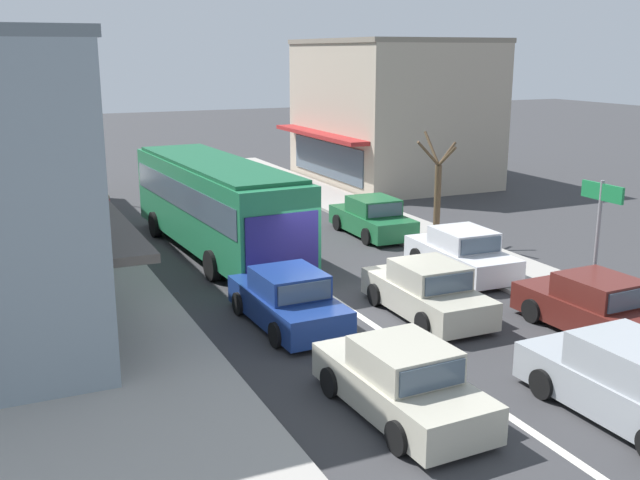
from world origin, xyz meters
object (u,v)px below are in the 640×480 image
object	(u,v)px
city_bus	(216,200)
sedan_behind_bus_near	(427,292)
parked_sedan_kerb_front	(595,308)
street_tree_right	(437,193)
pedestrian_with_handbag_near	(108,213)
wagon_adjacent_lane_trail	(634,384)
sedan_behind_bus_mid	(401,382)
parked_sedan_kerb_second	(462,254)
sedan_queue_gap_filler	(288,300)
parked_sedan_kerb_third	(372,218)
directional_road_sign	(600,215)
traffic_light_downstreet	(95,142)

from	to	relation	value
city_bus	sedan_behind_bus_near	size ratio (longest dim) A/B	2.60
parked_sedan_kerb_front	street_tree_right	distance (m)	9.30
pedestrian_with_handbag_near	street_tree_right	bearing A→B (deg)	-26.68
wagon_adjacent_lane_trail	sedan_behind_bus_mid	distance (m)	4.37
parked_sedan_kerb_second	sedan_queue_gap_filler	bearing A→B (deg)	-164.01
sedan_behind_bus_near	sedan_queue_gap_filler	size ratio (longest dim) A/B	0.99
parked_sedan_kerb_third	sedan_behind_bus_mid	bearing A→B (deg)	-116.37
sedan_behind_bus_mid	parked_sedan_kerb_third	distance (m)	14.56
city_bus	pedestrian_with_handbag_near	bearing A→B (deg)	133.78
wagon_adjacent_lane_trail	street_tree_right	xyz separation A→B (m)	(4.03, 12.90, 1.14)
parked_sedan_kerb_third	directional_road_sign	xyz separation A→B (m)	(1.18, -10.16, 2.01)
pedestrian_with_handbag_near	traffic_light_downstreet	bearing A→B (deg)	84.24
parked_sedan_kerb_front	parked_sedan_kerb_second	bearing A→B (deg)	90.57
traffic_light_downstreet	pedestrian_with_handbag_near	distance (m)	7.72
parked_sedan_kerb_front	pedestrian_with_handbag_near	bearing A→B (deg)	123.00
traffic_light_downstreet	directional_road_sign	distance (m)	22.99
sedan_behind_bus_mid	traffic_light_downstreet	distance (m)	23.90
wagon_adjacent_lane_trail	parked_sedan_kerb_third	xyz separation A→B (m)	(2.61, 15.10, -0.08)
traffic_light_downstreet	sedan_behind_bus_mid	bearing A→B (deg)	-84.97
traffic_light_downstreet	wagon_adjacent_lane_trail	bearing A→B (deg)	-77.01
directional_road_sign	traffic_light_downstreet	bearing A→B (deg)	115.05
city_bus	sedan_queue_gap_filler	size ratio (longest dim) A/B	2.58
parked_sedan_kerb_front	directional_road_sign	distance (m)	2.56
parked_sedan_kerb_second	wagon_adjacent_lane_trail	bearing A→B (deg)	-105.93
traffic_light_downstreet	street_tree_right	bearing A→B (deg)	-52.19
sedan_behind_bus_mid	directional_road_sign	xyz separation A→B (m)	(7.65, 2.88, 2.01)
sedan_behind_bus_near	parked_sedan_kerb_third	bearing A→B (deg)	70.67
parked_sedan_kerb_front	sedan_behind_bus_near	bearing A→B (deg)	137.80
sedan_queue_gap_filler	parked_sedan_kerb_front	bearing A→B (deg)	-28.79
parked_sedan_kerb_third	directional_road_sign	distance (m)	10.43
sedan_behind_bus_mid	parked_sedan_kerb_second	bearing A→B (deg)	48.25
parked_sedan_kerb_front	parked_sedan_kerb_third	bearing A→B (deg)	90.64
traffic_light_downstreet	street_tree_right	world-z (taller)	traffic_light_downstreet
wagon_adjacent_lane_trail	parked_sedan_kerb_second	world-z (taller)	wagon_adjacent_lane_trail
sedan_queue_gap_filler	parked_sedan_kerb_front	size ratio (longest dim) A/B	1.00
parked_sedan_kerb_second	directional_road_sign	distance (m)	5.00
parked_sedan_kerb_third	sedan_behind_bus_near	bearing A→B (deg)	-109.33
sedan_queue_gap_filler	traffic_light_downstreet	distance (m)	18.53
street_tree_right	pedestrian_with_handbag_near	distance (m)	12.04
traffic_light_downstreet	street_tree_right	distance (m)	16.31
directional_road_sign	city_bus	bearing A→B (deg)	126.09
wagon_adjacent_lane_trail	city_bus	bearing A→B (deg)	103.33
sedan_behind_bus_mid	directional_road_sign	distance (m)	8.42
parked_sedan_kerb_front	parked_sedan_kerb_second	xyz separation A→B (m)	(-0.06, 5.61, 0.00)
city_bus	parked_sedan_kerb_third	distance (m)	6.29
sedan_queue_gap_filler	traffic_light_downstreet	world-z (taller)	traffic_light_downstreet
wagon_adjacent_lane_trail	street_tree_right	distance (m)	13.56
city_bus	sedan_behind_bus_mid	distance (m)	13.02
parked_sedan_kerb_second	sedan_behind_bus_near	bearing A→B (deg)	-137.61
sedan_behind_bus_mid	sedan_queue_gap_filler	distance (m)	5.41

